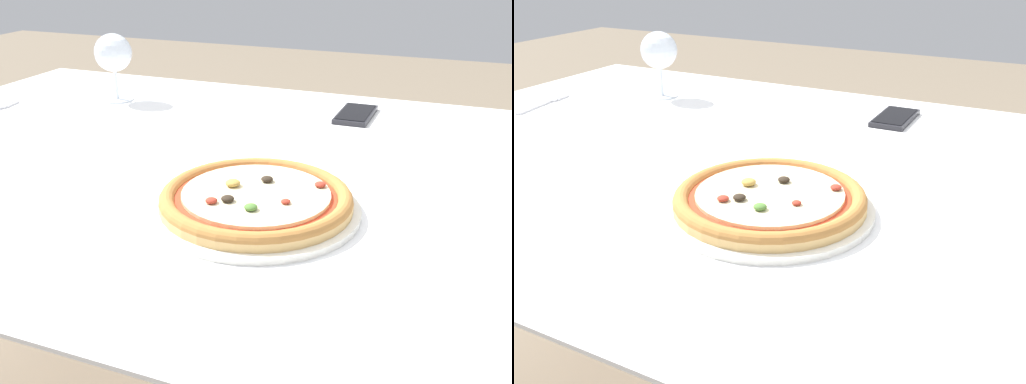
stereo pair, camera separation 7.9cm
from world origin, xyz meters
TOP-DOWN VIEW (x-y plane):
  - dining_table at (0.00, 0.00)m, footprint 1.38×1.02m
  - pizza_plate at (0.19, -0.17)m, footprint 0.29×0.29m
  - wine_glass_far_left at (-0.33, 0.27)m, footprint 0.09×0.09m
  - cell_phone at (0.22, 0.34)m, footprint 0.07×0.14m

SIDE VIEW (x-z plane):
  - dining_table at x=0.00m, z-range 0.29..1.02m
  - cell_phone at x=0.22m, z-range 0.73..0.75m
  - pizza_plate at x=0.19m, z-range 0.73..0.77m
  - wine_glass_far_left at x=-0.33m, z-range 0.77..0.92m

